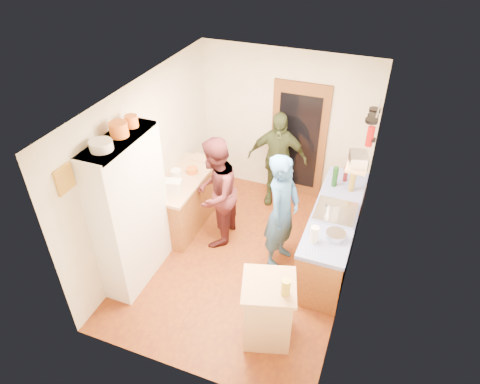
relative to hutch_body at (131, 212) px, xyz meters
The scene contains 44 objects.
floor 1.89m from the hutch_body, 31.61° to the left, with size 3.00×4.00×0.02m, color brown.
ceiling 2.15m from the hutch_body, 31.61° to the left, with size 3.00×4.00×0.02m, color silver.
wall_back 3.10m from the hutch_body, 65.17° to the left, with size 3.00×0.02×2.60m, color silver.
wall_front 1.79m from the hutch_body, 42.95° to the right, with size 3.00×0.02×2.60m, color silver.
wall_left 0.85m from the hutch_body, 104.71° to the left, with size 0.02×4.00×2.60m, color silver.
wall_right 2.93m from the hutch_body, 15.89° to the left, with size 0.02×4.00×2.60m, color silver.
door_frame 3.17m from the hutch_body, 60.77° to the left, with size 0.95×0.06×2.10m, color brown.
door_glass 3.14m from the hutch_body, 60.46° to the left, with size 0.70×0.02×1.70m, color black.
hutch_body is the anchor object (origin of this frame).
hutch_top_shelf 1.08m from the hutch_body, ahead, with size 0.40×1.14×0.04m, color white.
plate_stack 1.19m from the hutch_body, 90.00° to the right, with size 0.26×0.26×0.11m, color white.
orange_pot_a 1.19m from the hutch_body, 90.00° to the left, with size 0.22×0.22×0.18m, color orange.
orange_pot_b 1.22m from the hutch_body, 90.00° to the left, with size 0.16×0.16×0.14m, color orange.
left_counter_base 1.42m from the hutch_body, 85.43° to the left, with size 0.60×1.40×0.85m, color #9E5F29.
left_counter_top 1.27m from the hutch_body, 85.43° to the left, with size 0.64×1.44×0.05m, color tan.
toaster 0.88m from the hutch_body, 80.07° to the left, with size 0.27×0.18×0.20m, color white.
kettle 1.16m from the hutch_body, 87.52° to the left, with size 0.16×0.16×0.18m, color white.
orange_bowl 1.46m from the hutch_body, 82.86° to the left, with size 0.18×0.18×0.08m, color orange.
chopping_board 1.89m from the hutch_body, 86.34° to the left, with size 0.30×0.22×0.03m, color tan.
right_counter_base 2.90m from the hutch_body, 27.47° to the left, with size 0.60×2.20×0.84m, color #9E5F29.
right_counter_top 2.83m from the hutch_body, 27.47° to the left, with size 0.62×2.22×0.06m, color #1A2EB8.
hob 2.79m from the hutch_body, 26.03° to the left, with size 0.55×0.58×0.04m, color silver.
pot_on_hob 2.73m from the hutch_body, 26.23° to the left, with size 0.21×0.21×0.13m, color silver.
bottle_a 3.01m from the hutch_body, 38.63° to the left, with size 0.08×0.08×0.33m, color #143F14.
bottle_b 3.23m from the hutch_body, 39.81° to the left, with size 0.07×0.07×0.26m, color #591419.
bottle_c 3.20m from the hutch_body, 35.25° to the left, with size 0.09×0.09×0.36m, color olive.
paper_towel 2.41m from the hutch_body, 12.67° to the left, with size 0.11×0.11×0.23m, color white.
mixing_bowl 2.69m from the hutch_body, 14.78° to the left, with size 0.26×0.26×0.10m, color silver.
island_base 2.19m from the hutch_body, 10.43° to the right, with size 0.55×0.55×0.86m, color tan.
island_top 2.09m from the hutch_body, 10.43° to the right, with size 0.62×0.62×0.05m, color tan.
cutting_board 2.02m from the hutch_body, ahead, with size 0.35×0.28×0.02m, color white.
oil_jar 2.30m from the hutch_body, 11.06° to the right, with size 0.11×0.11×0.21m, color #AD9E2D.
pan_rail 3.73m from the hutch_body, 40.11° to the left, with size 0.02×0.02×0.65m, color silver.
pan_hang_a 3.55m from the hutch_body, 38.53° to the left, with size 0.18×0.18×0.05m, color black.
pan_hang_b 3.67m from the hutch_body, 41.04° to the left, with size 0.16×0.16×0.05m, color black.
pan_hang_c 3.80m from the hutch_body, 43.36° to the left, with size 0.17×0.17×0.05m, color black.
wall_shelf 3.01m from the hutch_body, 25.09° to the left, with size 0.26×0.42×0.03m, color tan.
radio 3.03m from the hutch_body, 25.09° to the left, with size 0.22×0.30×0.15m, color silver.
ext_bracket 3.75m from the hutch_body, 42.07° to the left, with size 0.06×0.10×0.04m, color black.
fire_extinguisher 3.71m from the hutch_body, 42.69° to the left, with size 0.11×0.11×0.32m, color red.
picture_frame 1.22m from the hutch_body, 103.50° to the right, with size 0.03×0.25×0.30m, color gold.
person_hob 2.06m from the hutch_body, 27.02° to the left, with size 0.66×0.43×1.80m, color #2E5B93.
person_left 1.37m from the hutch_body, 55.15° to the left, with size 0.86×0.67×1.78m, color #491C20.
person_back 2.73m from the hutch_body, 61.16° to the left, with size 1.00×0.42×1.71m, color #2E381E.
Camera 1 is at (1.64, -4.42, 4.59)m, focal length 32.00 mm.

